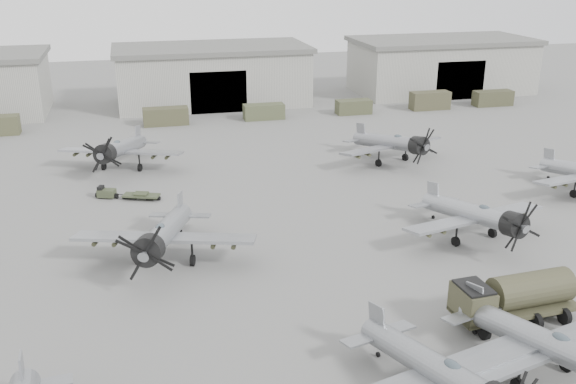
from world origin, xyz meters
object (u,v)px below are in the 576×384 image
object	(u,v)px
aircraft_near_1	(443,373)
aircraft_far_0	(120,149)
aircraft_extra_205	(550,346)
aircraft_mid_2	(478,215)
aircraft_far_1	(394,143)
fuel_tanker	(514,295)
aircraft_mid_1	(163,235)
tug_trailer	(120,194)

from	to	relation	value
aircraft_near_1	aircraft_far_0	xyz separation A→B (m)	(-15.40, 43.05, 0.14)
aircraft_near_1	aircraft_extra_205	world-z (taller)	same
aircraft_near_1	aircraft_mid_2	world-z (taller)	aircraft_mid_2
aircraft_far_1	fuel_tanker	bearing A→B (deg)	-118.04
aircraft_mid_1	fuel_tanker	world-z (taller)	aircraft_mid_1
aircraft_near_1	aircraft_extra_205	bearing A→B (deg)	-7.48
aircraft_far_0	tug_trailer	world-z (taller)	aircraft_far_0
aircraft_far_1	aircraft_far_0	bearing A→B (deg)	152.31
tug_trailer	fuel_tanker	bearing A→B (deg)	-28.44
aircraft_near_1	aircraft_mid_2	xyz separation A→B (m)	(11.98, 17.83, 0.04)
aircraft_far_1	aircraft_mid_2	bearing A→B (deg)	-112.88
aircraft_far_1	fuel_tanker	size ratio (longest dim) A/B	1.56
aircraft_near_1	fuel_tanker	bearing A→B (deg)	24.91
aircraft_mid_2	aircraft_mid_1	bearing A→B (deg)	163.50
aircraft_mid_1	aircraft_far_1	world-z (taller)	aircraft_mid_1
aircraft_mid_2	aircraft_extra_205	bearing A→B (deg)	-120.05
aircraft_far_0	aircraft_extra_205	distance (m)	47.61
aircraft_mid_2	aircraft_far_1	size ratio (longest dim) A/B	0.99
aircraft_near_1	aircraft_far_1	world-z (taller)	aircraft_far_1
aircraft_mid_2	tug_trailer	world-z (taller)	aircraft_mid_2
aircraft_mid_2	aircraft_extra_205	distance (m)	17.89
aircraft_far_0	aircraft_far_1	size ratio (longest dim) A/B	1.02
aircraft_mid_2	fuel_tanker	distance (m)	11.70
aircraft_mid_1	aircraft_far_1	bearing A→B (deg)	52.85
aircraft_mid_2	aircraft_far_0	xyz separation A→B (m)	(-27.37, 25.21, 0.10)
aircraft_near_1	aircraft_mid_1	size ratio (longest dim) A/B	0.92
aircraft_far_1	aircraft_extra_205	xyz separation A→B (m)	(-6.97, -37.66, -0.08)
aircraft_mid_1	aircraft_far_1	distance (m)	31.98
aircraft_near_1	tug_trailer	distance (m)	38.01
fuel_tanker	aircraft_mid_1	bearing A→B (deg)	144.81
aircraft_mid_1	aircraft_extra_205	distance (m)	26.65
aircraft_extra_205	aircraft_mid_2	bearing A→B (deg)	57.92
aircraft_near_1	tug_trailer	xyz separation A→B (m)	(-15.57, 34.62, -1.80)
aircraft_far_0	tug_trailer	xyz separation A→B (m)	(-0.17, -8.42, -1.94)
aircraft_near_1	aircraft_mid_1	world-z (taller)	aircraft_mid_1
aircraft_mid_2	aircraft_extra_205	size ratio (longest dim) A/B	1.02
aircraft_mid_2	tug_trailer	bearing A→B (deg)	136.30
aircraft_mid_1	aircraft_far_0	world-z (taller)	aircraft_mid_1
aircraft_near_1	aircraft_far_1	xyz separation A→B (m)	(13.50, 38.45, 0.08)
aircraft_far_0	aircraft_far_1	world-z (taller)	aircraft_far_0
aircraft_mid_1	aircraft_far_0	bearing A→B (deg)	114.17
aircraft_mid_1	aircraft_far_0	size ratio (longest dim) A/B	1.04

